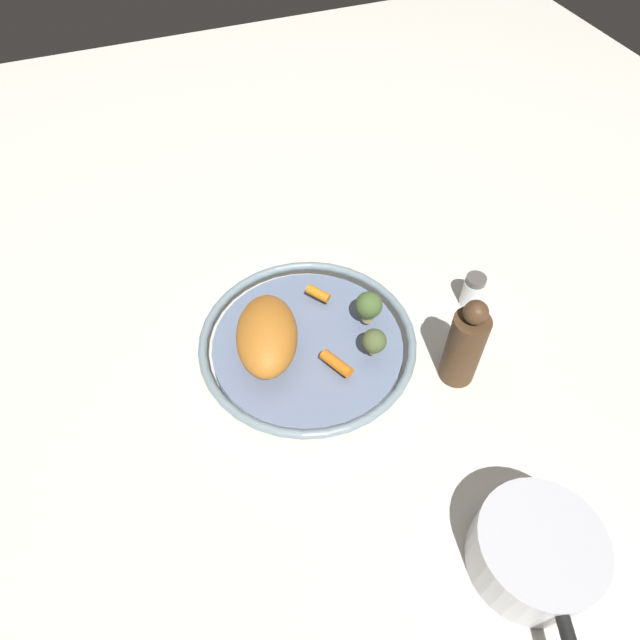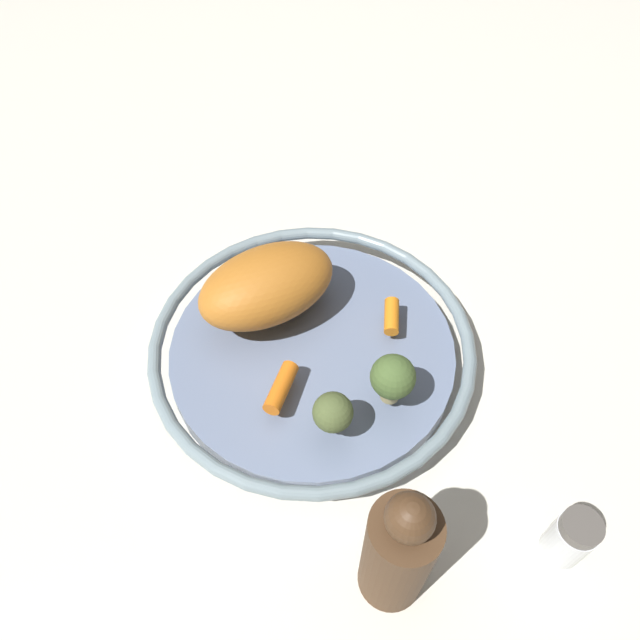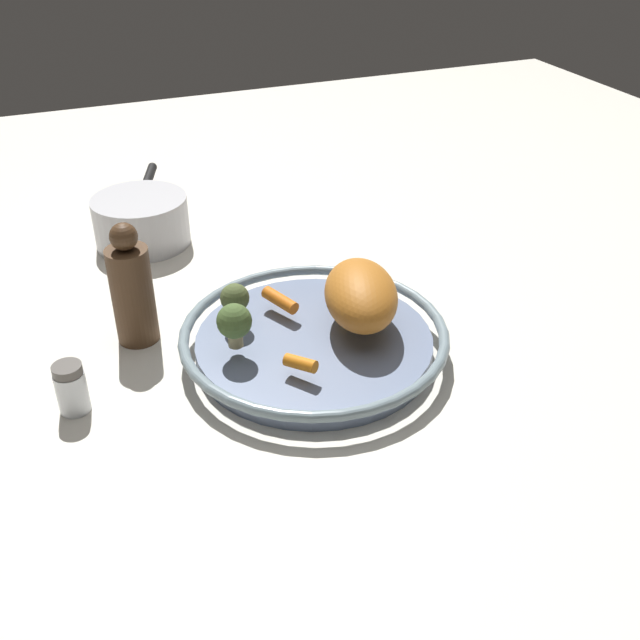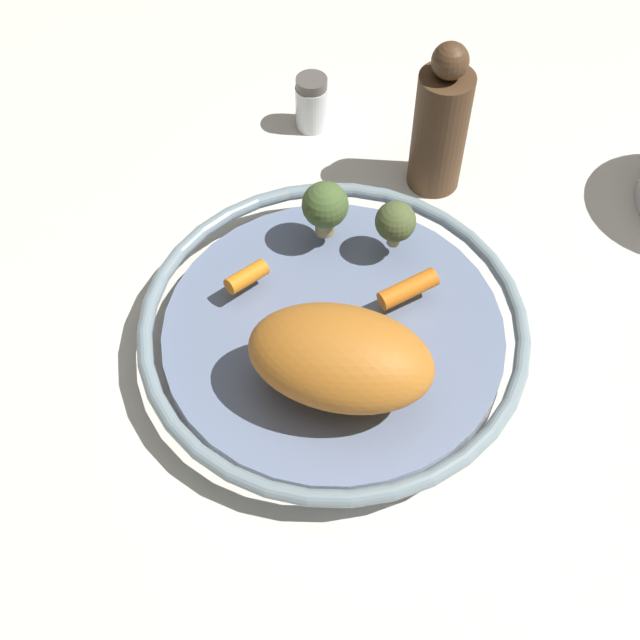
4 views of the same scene
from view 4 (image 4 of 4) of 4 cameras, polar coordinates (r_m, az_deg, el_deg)
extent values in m
plane|color=silver|center=(0.75, 0.90, -1.73)|extent=(2.42, 2.42, 0.00)
cylinder|color=slate|center=(0.74, 0.91, -1.16)|extent=(0.30, 0.30, 0.03)
torus|color=gray|center=(0.73, 0.93, -0.24)|extent=(0.35, 0.35, 0.01)
ellipsoid|color=#BD6E24|center=(0.66, 1.69, -2.59)|extent=(0.17, 0.13, 0.07)
cylinder|color=orange|center=(0.73, 6.09, 2.15)|extent=(0.06, 0.04, 0.02)
cylinder|color=orange|center=(0.74, -5.08, 3.00)|extent=(0.04, 0.04, 0.02)
cylinder|color=tan|center=(0.78, 0.22, 6.56)|extent=(0.02, 0.02, 0.02)
sphere|color=#496230|center=(0.76, 0.22, 7.94)|extent=(0.04, 0.04, 0.04)
cylinder|color=tan|center=(0.77, 5.11, 5.65)|extent=(0.01, 0.01, 0.01)
sphere|color=#4F5D32|center=(0.76, 5.23, 6.79)|extent=(0.04, 0.04, 0.04)
cylinder|color=silver|center=(0.94, -0.51, 14.48)|extent=(0.04, 0.04, 0.05)
cylinder|color=#56514C|center=(0.92, -0.53, 16.01)|extent=(0.03, 0.03, 0.01)
cylinder|color=#4C331E|center=(0.85, 8.24, 12.70)|extent=(0.05, 0.05, 0.13)
sphere|color=#4C331E|center=(0.80, 8.97, 17.23)|extent=(0.04, 0.04, 0.04)
camera|label=1|loc=(0.61, 81.97, 29.68)|focal=31.43mm
camera|label=2|loc=(0.75, 28.54, 43.77)|focal=33.33mm
camera|label=3|loc=(1.00, -59.25, 30.02)|focal=41.73mm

